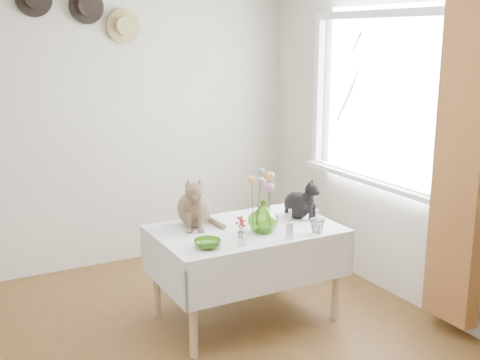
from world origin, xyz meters
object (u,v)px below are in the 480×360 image
dining_table (246,251)px  black_cat (297,198)px  tabby_cat (194,200)px  flower_vase (263,217)px

dining_table → black_cat: size_ratio=4.26×
tabby_cat → flower_vase: tabby_cat is taller
dining_table → black_cat: black_cat is taller
tabby_cat → flower_vase: 0.50m
tabby_cat → black_cat: 0.77m
black_cat → tabby_cat: bearing=132.3°
dining_table → flower_vase: size_ratio=5.83×
dining_table → flower_vase: flower_vase is taller
dining_table → flower_vase: bearing=-64.8°
tabby_cat → flower_vase: (0.35, -0.35, -0.08)m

